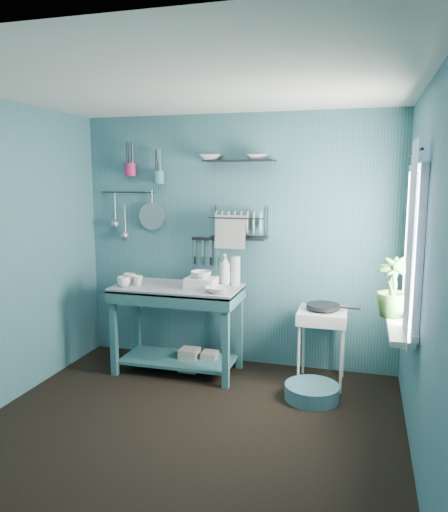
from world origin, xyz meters
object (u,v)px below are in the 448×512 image
(soap_bottle, at_px, (225,269))
(colander, at_px, (152,216))
(mug_right, at_px, (129,278))
(wash_tub, at_px, (201,283))
(hotplate_stand, at_px, (322,347))
(potted_plant, at_px, (393,287))
(mug_left, at_px, (124,282))
(mug_mid, at_px, (138,280))
(dish_rack, at_px, (239,222))
(storage_tin_large, at_px, (190,360))
(floor_basin, at_px, (312,392))
(frying_pan, at_px, (323,306))
(utensil_cup_magenta, at_px, (130,170))
(work_counter, at_px, (178,329))
(water_bottle, at_px, (236,270))
(utensil_cup_teal, at_px, (159,177))
(storage_tin_small, at_px, (210,362))

(soap_bottle, distance_m, colander, 0.99)
(mug_right, distance_m, wash_tub, 0.75)
(hotplate_stand, xyz_separation_m, potted_plant, (0.56, -0.55, 0.71))
(wash_tub, bearing_deg, mug_left, -169.14)
(mug_left, xyz_separation_m, mug_mid, (0.10, 0.10, -0.00))
(dish_rack, height_order, colander, colander)
(mug_left, xyz_separation_m, colander, (0.06, 0.56, 0.58))
(mug_right, bearing_deg, hotplate_stand, 3.20)
(colander, height_order, storage_tin_large, colander)
(floor_basin, bearing_deg, frying_pan, 83.90)
(utensil_cup_magenta, relative_size, storage_tin_large, 0.59)
(mug_mid, relative_size, wash_tub, 0.36)
(work_counter, relative_size, mug_left, 9.81)
(mug_left, height_order, frying_pan, mug_left)
(wash_tub, bearing_deg, work_counter, 175.43)
(water_bottle, xyz_separation_m, utensil_cup_teal, (-0.84, 0.15, 0.89))
(hotplate_stand, bearing_deg, soap_bottle, 177.04)
(work_counter, relative_size, dish_rack, 2.19)
(work_counter, bearing_deg, storage_tin_large, 26.93)
(wash_tub, bearing_deg, mug_right, 178.47)
(soap_bottle, bearing_deg, utensil_cup_magenta, 171.04)
(floor_basin, bearing_deg, utensil_cup_teal, 158.71)
(work_counter, distance_m, utensil_cup_magenta, 1.70)
(wash_tub, relative_size, utensil_cup_magenta, 2.15)
(utensil_cup_magenta, bearing_deg, colander, 7.92)
(wash_tub, relative_size, floor_basin, 0.60)
(mug_left, bearing_deg, colander, 84.01)
(storage_tin_small, bearing_deg, work_counter, -165.07)
(soap_bottle, bearing_deg, potted_plant, -23.30)
(mug_right, relative_size, utensil_cup_magenta, 0.95)
(colander, distance_m, potted_plant, 2.54)
(work_counter, xyz_separation_m, floor_basin, (1.33, -0.28, -0.36))
(hotplate_stand, height_order, floor_basin, hotplate_stand)
(colander, bearing_deg, water_bottle, -10.63)
(mug_left, distance_m, floor_basin, 2.00)
(mug_left, xyz_separation_m, storage_tin_large, (0.58, 0.21, -0.79))
(mug_right, relative_size, potted_plant, 0.27)
(dish_rack, bearing_deg, colander, -178.45)
(mug_left, distance_m, utensil_cup_magenta, 1.19)
(hotplate_stand, bearing_deg, frying_pan, 0.00)
(wash_tub, bearing_deg, colander, 148.18)
(work_counter, bearing_deg, storage_tin_small, 15.30)
(work_counter, relative_size, mug_right, 9.81)
(mug_left, distance_m, frying_pan, 1.88)
(utensil_cup_magenta, height_order, colander, utensil_cup_magenta)
(hotplate_stand, distance_m, storage_tin_small, 1.10)
(hotplate_stand, height_order, frying_pan, frying_pan)
(colander, xyz_separation_m, storage_tin_large, (0.52, -0.35, -1.38))
(hotplate_stand, height_order, storage_tin_small, hotplate_stand)
(soap_bottle, bearing_deg, utensil_cup_teal, 167.35)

